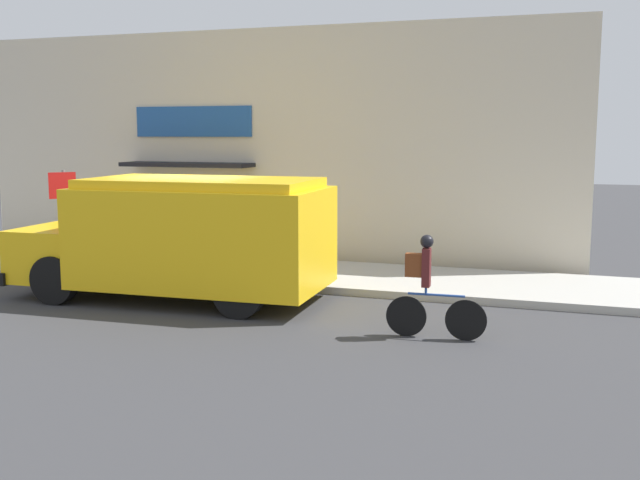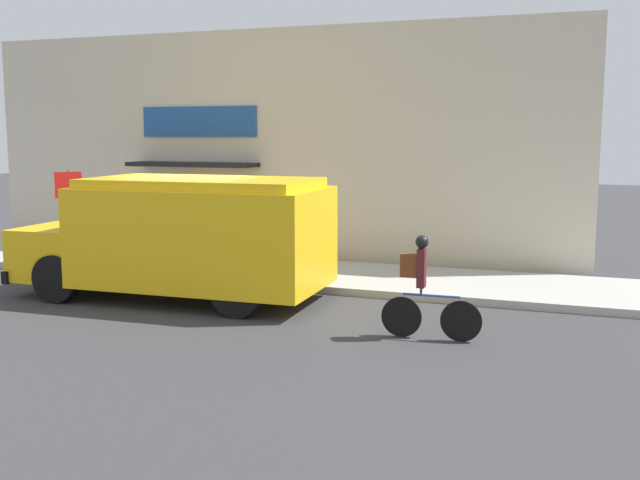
{
  "view_description": "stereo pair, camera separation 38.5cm",
  "coord_description": "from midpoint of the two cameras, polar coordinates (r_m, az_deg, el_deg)",
  "views": [
    {
      "loc": [
        7.31,
        -13.58,
        3.14
      ],
      "look_at": [
        2.8,
        -0.2,
        1.1
      ],
      "focal_mm": 42.0,
      "sensor_mm": 36.0,
      "label": 1
    },
    {
      "loc": [
        7.67,
        -13.45,
        3.14
      ],
      "look_at": [
        2.8,
        -0.2,
        1.1
      ],
      "focal_mm": 42.0,
      "sensor_mm": 36.0,
      "label": 2
    }
  ],
  "objects": [
    {
      "name": "ground_plane",
      "position": [
        15.77,
        -8.66,
        -3.36
      ],
      "size": [
        70.0,
        70.0,
        0.0
      ],
      "primitive_type": "plane",
      "color": "#38383A"
    },
    {
      "name": "sidewalk",
      "position": [
        17.03,
        -6.3,
        -2.2
      ],
      "size": [
        28.0,
        2.93,
        0.15
      ],
      "color": "#ADAAA3",
      "rests_on": "ground_plane"
    },
    {
      "name": "storefront",
      "position": [
        18.46,
        -3.95,
        7.13
      ],
      "size": [
        15.51,
        1.0,
        5.59
      ],
      "color": "beige",
      "rests_on": "ground_plane"
    },
    {
      "name": "school_bus",
      "position": [
        14.24,
        -9.54,
        0.3
      ],
      "size": [
        5.99,
        2.9,
        2.3
      ],
      "rotation": [
        0.0,
        0.0,
        0.03
      ],
      "color": "yellow",
      "rests_on": "ground_plane"
    },
    {
      "name": "cyclist",
      "position": [
        11.53,
        8.86,
        -3.67
      ],
      "size": [
        1.54,
        0.21,
        1.6
      ],
      "rotation": [
        0.0,
        0.0,
        0.04
      ],
      "color": "black",
      "rests_on": "ground_plane"
    },
    {
      "name": "stop_sign_post",
      "position": [
        18.18,
        -17.96,
        2.91
      ],
      "size": [
        0.45,
        0.45,
        2.14
      ],
      "color": "slate",
      "rests_on": "sidewalk"
    },
    {
      "name": "trash_bin",
      "position": [
        17.64,
        -7.56,
        -0.29
      ],
      "size": [
        0.64,
        0.64,
        0.8
      ],
      "color": "#38383D",
      "rests_on": "sidewalk"
    }
  ]
}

